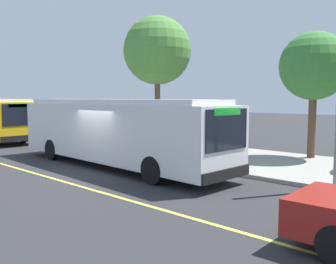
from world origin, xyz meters
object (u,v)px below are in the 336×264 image
at_px(transit_bus_main, 116,130).
at_px(pedestrian_commuter, 134,134).
at_px(route_sign_post, 206,122).
at_px(waiting_bench, 199,143).

bearing_deg(transit_bus_main, pedestrian_commuter, 123.73).
distance_m(transit_bus_main, route_sign_post, 3.99).
bearing_deg(route_sign_post, pedestrian_commuter, -177.54).
bearing_deg(pedestrian_commuter, waiting_bench, 45.60).
bearing_deg(waiting_bench, transit_bus_main, -96.84).
distance_m(waiting_bench, pedestrian_commuter, 3.48).
distance_m(route_sign_post, pedestrian_commuter, 4.62).
relative_size(transit_bus_main, waiting_bench, 7.57).
xyz_separation_m(transit_bus_main, waiting_bench, (0.62, 5.15, -0.99)).
xyz_separation_m(waiting_bench, pedestrian_commuter, (-2.41, -2.46, 0.48)).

